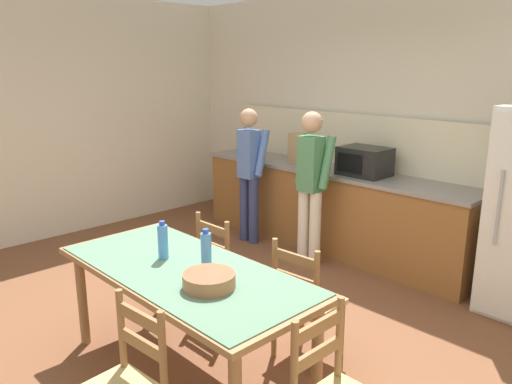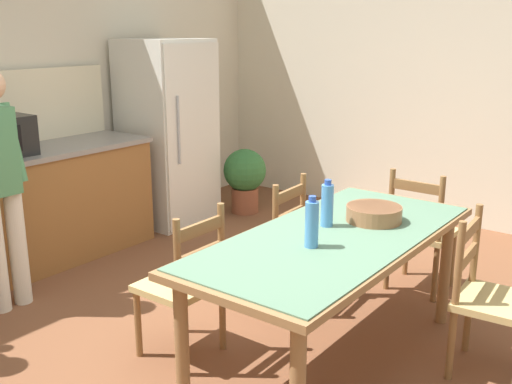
{
  "view_description": "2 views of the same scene",
  "coord_description": "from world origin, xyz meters",
  "px_view_note": "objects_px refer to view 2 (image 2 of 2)",
  "views": [
    {
      "loc": [
        2.78,
        -2.22,
        2.08
      ],
      "look_at": [
        0.22,
        0.25,
        1.17
      ],
      "focal_mm": 35.0,
      "sensor_mm": 36.0,
      "label": 1
    },
    {
      "loc": [
        -2.45,
        -1.95,
        1.86
      ],
      "look_at": [
        0.33,
        0.16,
        0.9
      ],
      "focal_mm": 42.0,
      "sensor_mm": 36.0,
      "label": 2
    }
  ],
  "objects_px": {
    "chair_head_end": "(420,232)",
    "serving_bowl": "(374,213)",
    "dining_table": "(334,249)",
    "chair_side_near_right": "(489,299)",
    "refrigerator": "(168,133)",
    "chair_side_far_right": "(272,243)",
    "bottle_near_centre": "(312,224)",
    "chair_side_far_left": "(184,285)",
    "bottle_off_centre": "(327,205)",
    "potted_plant": "(245,176)"
  },
  "relations": [
    {
      "from": "serving_bowl",
      "to": "chair_side_near_right",
      "type": "distance_m",
      "value": 0.77
    },
    {
      "from": "bottle_off_centre",
      "to": "chair_head_end",
      "type": "relative_size",
      "value": 0.3
    },
    {
      "from": "chair_side_far_left",
      "to": "potted_plant",
      "type": "relative_size",
      "value": 1.36
    },
    {
      "from": "dining_table",
      "to": "chair_head_end",
      "type": "height_order",
      "value": "chair_head_end"
    },
    {
      "from": "dining_table",
      "to": "chair_head_end",
      "type": "bearing_deg",
      "value": 0.19
    },
    {
      "from": "chair_side_far_right",
      "to": "potted_plant",
      "type": "distance_m",
      "value": 2.15
    },
    {
      "from": "refrigerator",
      "to": "bottle_near_centre",
      "type": "height_order",
      "value": "refrigerator"
    },
    {
      "from": "chair_head_end",
      "to": "chair_side_near_right",
      "type": "bearing_deg",
      "value": 131.33
    },
    {
      "from": "dining_table",
      "to": "chair_head_end",
      "type": "distance_m",
      "value": 1.28
    },
    {
      "from": "refrigerator",
      "to": "bottle_near_centre",
      "type": "bearing_deg",
      "value": -121.13
    },
    {
      "from": "chair_side_far_right",
      "to": "serving_bowl",
      "type": "bearing_deg",
      "value": 79.23
    },
    {
      "from": "bottle_off_centre",
      "to": "potted_plant",
      "type": "bearing_deg",
      "value": 47.7
    },
    {
      "from": "serving_bowl",
      "to": "chair_head_end",
      "type": "bearing_deg",
      "value": 4.22
    },
    {
      "from": "bottle_near_centre",
      "to": "serving_bowl",
      "type": "relative_size",
      "value": 0.84
    },
    {
      "from": "refrigerator",
      "to": "chair_side_near_right",
      "type": "distance_m",
      "value": 3.5
    },
    {
      "from": "serving_bowl",
      "to": "potted_plant",
      "type": "distance_m",
      "value": 2.84
    },
    {
      "from": "dining_table",
      "to": "chair_head_end",
      "type": "xyz_separation_m",
      "value": [
        1.26,
        0.0,
        -0.25
      ]
    },
    {
      "from": "dining_table",
      "to": "serving_bowl",
      "type": "height_order",
      "value": "serving_bowl"
    },
    {
      "from": "bottle_near_centre",
      "to": "chair_side_far_right",
      "type": "distance_m",
      "value": 1.09
    },
    {
      "from": "chair_side_far_right",
      "to": "chair_head_end",
      "type": "height_order",
      "value": "same"
    },
    {
      "from": "dining_table",
      "to": "serving_bowl",
      "type": "bearing_deg",
      "value": -10.68
    },
    {
      "from": "bottle_near_centre",
      "to": "chair_side_near_right",
      "type": "xyz_separation_m",
      "value": [
        0.68,
        -0.72,
        -0.46
      ]
    },
    {
      "from": "refrigerator",
      "to": "potted_plant",
      "type": "xyz_separation_m",
      "value": [
        0.65,
        -0.43,
        -0.5
      ]
    },
    {
      "from": "chair_side_far_right",
      "to": "chair_head_end",
      "type": "bearing_deg",
      "value": 134.94
    },
    {
      "from": "serving_bowl",
      "to": "chair_side_far_right",
      "type": "xyz_separation_m",
      "value": [
        0.1,
        0.79,
        -0.39
      ]
    },
    {
      "from": "bottle_near_centre",
      "to": "bottle_off_centre",
      "type": "bearing_deg",
      "value": 17.92
    },
    {
      "from": "refrigerator",
      "to": "bottle_near_centre",
      "type": "xyz_separation_m",
      "value": [
        -1.59,
        -2.63,
        0.02
      ]
    },
    {
      "from": "chair_side_near_right",
      "to": "chair_head_end",
      "type": "distance_m",
      "value": 1.1
    },
    {
      "from": "refrigerator",
      "to": "potted_plant",
      "type": "relative_size",
      "value": 2.65
    },
    {
      "from": "potted_plant",
      "to": "bottle_near_centre",
      "type": "bearing_deg",
      "value": -135.52
    },
    {
      "from": "dining_table",
      "to": "chair_side_far_right",
      "type": "xyz_separation_m",
      "value": [
        0.43,
        0.73,
        -0.25
      ]
    },
    {
      "from": "bottle_near_centre",
      "to": "chair_side_far_left",
      "type": "xyz_separation_m",
      "value": [
        -0.2,
        0.72,
        -0.46
      ]
    },
    {
      "from": "potted_plant",
      "to": "dining_table",
      "type": "bearing_deg",
      "value": -132.27
    },
    {
      "from": "refrigerator",
      "to": "serving_bowl",
      "type": "relative_size",
      "value": 5.52
    },
    {
      "from": "chair_side_far_right",
      "to": "chair_side_far_left",
      "type": "height_order",
      "value": "same"
    },
    {
      "from": "serving_bowl",
      "to": "chair_head_end",
      "type": "relative_size",
      "value": 0.35
    },
    {
      "from": "refrigerator",
      "to": "chair_side_far_left",
      "type": "relative_size",
      "value": 1.94
    },
    {
      "from": "refrigerator",
      "to": "chair_side_far_left",
      "type": "xyz_separation_m",
      "value": [
        -1.78,
        -1.9,
        -0.44
      ]
    },
    {
      "from": "bottle_off_centre",
      "to": "serving_bowl",
      "type": "distance_m",
      "value": 0.31
    },
    {
      "from": "refrigerator",
      "to": "chair_side_far_left",
      "type": "height_order",
      "value": "refrigerator"
    },
    {
      "from": "chair_side_far_left",
      "to": "dining_table",
      "type": "bearing_deg",
      "value": 120.73
    },
    {
      "from": "refrigerator",
      "to": "chair_side_near_right",
      "type": "xyz_separation_m",
      "value": [
        -0.91,
        -3.35,
        -0.44
      ]
    },
    {
      "from": "chair_head_end",
      "to": "dining_table",
      "type": "bearing_deg",
      "value": 90.06
    },
    {
      "from": "chair_side_far_right",
      "to": "refrigerator",
      "type": "bearing_deg",
      "value": -119.42
    },
    {
      "from": "bottle_off_centre",
      "to": "chair_side_far_right",
      "type": "height_order",
      "value": "bottle_off_centre"
    },
    {
      "from": "dining_table",
      "to": "chair_side_near_right",
      "type": "relative_size",
      "value": 2.12
    },
    {
      "from": "chair_head_end",
      "to": "serving_bowl",
      "type": "bearing_deg",
      "value": 94.1
    },
    {
      "from": "chair_side_far_right",
      "to": "bottle_off_centre",
      "type": "bearing_deg",
      "value": 57.48
    },
    {
      "from": "chair_side_far_right",
      "to": "chair_side_far_left",
      "type": "distance_m",
      "value": 0.87
    },
    {
      "from": "potted_plant",
      "to": "chair_head_end",
      "type": "bearing_deg",
      "value": -108.65
    }
  ]
}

